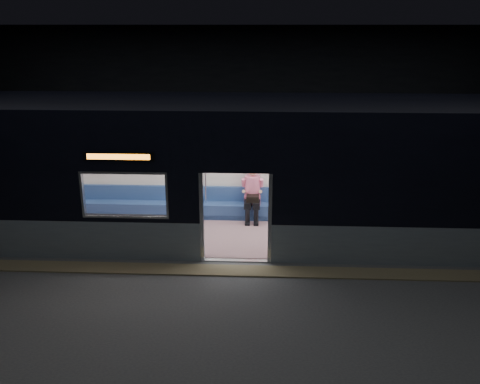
{
  "coord_description": "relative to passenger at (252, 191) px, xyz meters",
  "views": [
    {
      "loc": [
        0.58,
        -9.19,
        5.03
      ],
      "look_at": [
        0.03,
        2.3,
        1.21
      ],
      "focal_mm": 38.0,
      "sensor_mm": 36.0,
      "label": 1
    }
  ],
  "objects": [
    {
      "name": "transit_map",
      "position": [
        4.61,
        0.31,
        0.64
      ],
      "size": [
        0.99,
        0.03,
        0.65
      ],
      "primitive_type": "cube",
      "color": "white",
      "rests_on": "metro_car"
    },
    {
      "name": "handbag",
      "position": [
        0.02,
        -0.25,
        -0.13
      ],
      "size": [
        0.34,
        0.3,
        0.16
      ],
      "primitive_type": "cube",
      "rotation": [
        0.0,
        0.0,
        0.05
      ],
      "color": "black",
      "rests_on": "passenger"
    },
    {
      "name": "passenger",
      "position": [
        0.0,
        0.0,
        0.0
      ],
      "size": [
        0.44,
        0.76,
        1.46
      ],
      "rotation": [
        0.0,
        0.0,
        0.08
      ],
      "color": "black",
      "rests_on": "metro_car"
    },
    {
      "name": "metro_car",
      "position": [
        -0.3,
        -1.0,
        1.01
      ],
      "size": [
        18.0,
        3.04,
        3.35
      ],
      "color": "#8696A0",
      "rests_on": "station_floor"
    },
    {
      "name": "station_floor",
      "position": [
        -0.3,
        -3.55,
        -0.84
      ],
      "size": [
        24.0,
        14.0,
        0.01
      ],
      "primitive_type": "cube",
      "color": "#47494C",
      "rests_on": "ground"
    },
    {
      "name": "tactile_strip",
      "position": [
        -0.3,
        -3.0,
        -0.82
      ],
      "size": [
        22.8,
        0.5,
        0.03
      ],
      "primitive_type": "cube",
      "color": "#8C7F59",
      "rests_on": "station_floor"
    },
    {
      "name": "station_envelope",
      "position": [
        -0.3,
        -3.55,
        2.83
      ],
      "size": [
        24.0,
        14.0,
        5.0
      ],
      "color": "black",
      "rests_on": "station_floor"
    }
  ]
}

